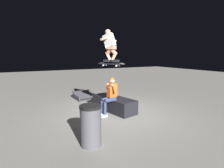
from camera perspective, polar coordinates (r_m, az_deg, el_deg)
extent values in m
plane|color=gray|center=(6.81, 1.05, -9.28)|extent=(40.00, 40.00, 0.00)
cube|color=black|center=(7.03, 0.55, -6.44)|extent=(2.06, 1.10, 0.53)
cube|color=#2D3856|center=(6.56, 0.00, -4.66)|extent=(0.32, 0.20, 0.12)
cube|color=#D15119|center=(6.49, 0.00, -2.00)|extent=(0.27, 0.37, 0.50)
sphere|color=tan|center=(6.43, 0.00, 1.05)|extent=(0.20, 0.20, 0.20)
sphere|color=brown|center=(6.43, 0.00, 1.23)|extent=(0.19, 0.19, 0.19)
cylinder|color=#D15119|center=(6.29, 0.75, -1.68)|extent=(0.20, 0.12, 0.29)
cylinder|color=tan|center=(6.27, -0.42, -0.79)|extent=(0.25, 0.12, 0.19)
cylinder|color=#D15119|center=(6.59, -1.51, -1.16)|extent=(0.20, 0.12, 0.29)
cylinder|color=tan|center=(6.45, -1.77, -0.50)|extent=(0.25, 0.12, 0.19)
cylinder|color=#2D3856|center=(6.38, -0.87, -5.26)|extent=(0.22, 0.42, 0.14)
cylinder|color=#2D3856|center=(6.34, -2.28, -8.04)|extent=(0.11, 0.11, 0.49)
cube|color=white|center=(6.38, -2.63, -10.22)|extent=(0.15, 0.28, 0.08)
cylinder|color=#2D3856|center=(6.51, -1.87, -4.95)|extent=(0.22, 0.42, 0.14)
cylinder|color=#2D3856|center=(6.47, -3.26, -7.67)|extent=(0.11, 0.11, 0.49)
cube|color=white|center=(6.52, -3.60, -9.80)|extent=(0.15, 0.28, 0.08)
cube|color=black|center=(6.23, -0.27, 6.47)|extent=(0.80, 0.54, 0.03)
cube|color=black|center=(6.50, -3.54, 6.75)|extent=(0.20, 0.23, 0.06)
cube|color=black|center=(5.98, 3.28, 6.52)|extent=(0.20, 0.23, 0.05)
cube|color=#99999E|center=(6.40, -2.34, 6.31)|extent=(0.13, 0.17, 0.03)
cylinder|color=white|center=(6.33, -2.83, 6.05)|extent=(0.06, 0.05, 0.05)
cylinder|color=white|center=(6.47, -1.85, 6.13)|extent=(0.06, 0.05, 0.05)
cube|color=#99999E|center=(6.07, 1.90, 6.15)|extent=(0.13, 0.17, 0.03)
cylinder|color=white|center=(6.00, 1.43, 5.87)|extent=(0.06, 0.05, 0.05)
cylinder|color=white|center=(6.15, 2.36, 5.96)|extent=(0.06, 0.05, 0.05)
cube|color=black|center=(6.33, -1.62, 7.51)|extent=(0.28, 0.21, 0.08)
cube|color=black|center=(6.12, 1.12, 7.45)|extent=(0.28, 0.21, 0.08)
cylinder|color=tan|center=(6.29, -1.22, 8.96)|extent=(0.26, 0.20, 0.31)
cylinder|color=#95604C|center=(6.25, -0.69, 10.79)|extent=(0.35, 0.27, 0.33)
cylinder|color=tan|center=(6.15, 0.70, 8.95)|extent=(0.26, 0.20, 0.31)
cylinder|color=#95604C|center=(6.19, 0.14, 10.80)|extent=(0.35, 0.27, 0.33)
cube|color=#95604C|center=(6.23, -0.28, 11.71)|extent=(0.36, 0.32, 0.12)
cube|color=silver|center=(6.29, -0.89, 13.88)|extent=(0.50, 0.40, 0.52)
sphere|color=tan|center=(6.35, -1.36, 16.38)|extent=(0.20, 0.20, 0.20)
cylinder|color=tan|center=(6.13, -2.29, 14.56)|extent=(0.28, 0.43, 0.19)
cylinder|color=tan|center=(6.48, 0.13, 14.28)|extent=(0.28, 0.43, 0.19)
cube|color=#38383D|center=(9.03, -8.60, -4.49)|extent=(1.12, 1.03, 0.06)
cube|color=#38383D|center=(9.01, -8.61, -3.95)|extent=(1.08, 1.03, 0.44)
cube|color=#38383D|center=(8.87, -11.56, -4.32)|extent=(0.96, 0.10, 0.21)
cube|color=#38383D|center=(9.17, -5.76, -3.71)|extent=(0.96, 0.10, 0.21)
cylinder|color=#47474C|center=(4.40, -6.88, -13.56)|extent=(0.50, 0.50, 0.95)
cylinder|color=black|center=(4.23, -7.01, -7.27)|extent=(0.53, 0.53, 0.06)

